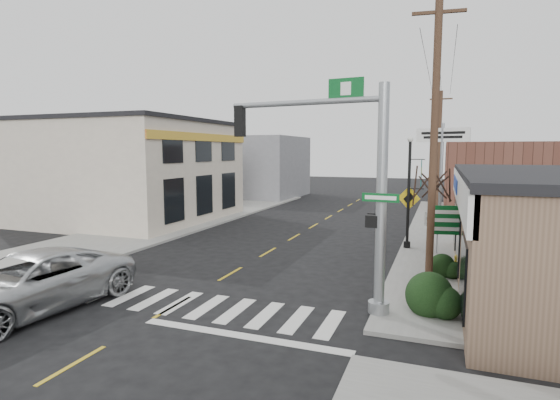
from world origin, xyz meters
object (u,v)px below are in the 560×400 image
at_px(suv, 28,283).
at_px(utility_pole_far, 439,152).
at_px(fire_hydrant, 457,263).
at_px(traffic_signal_pole, 354,174).
at_px(bare_tree, 434,176).
at_px(utility_pole_near, 434,140).
at_px(dance_center_sign, 442,150).
at_px(guide_sign, 451,229).
at_px(lamp_post, 410,184).

bearing_deg(suv, utility_pole_far, 72.02).
bearing_deg(fire_hydrant, traffic_signal_pole, -120.85).
relative_size(suv, bare_tree, 1.33).
distance_m(bare_tree, utility_pole_far, 17.28).
bearing_deg(suv, traffic_signal_pole, 25.61).
bearing_deg(bare_tree, utility_pole_near, -90.00).
height_order(fire_hydrant, bare_tree, bare_tree).
xyz_separation_m(suv, utility_pole_far, (11.39, 25.64, 3.95)).
bearing_deg(dance_center_sign, traffic_signal_pole, -86.53).
xyz_separation_m(traffic_signal_pole, fire_hydrant, (3.12, 5.22, -3.67)).
distance_m(traffic_signal_pole, guide_sign, 5.52).
xyz_separation_m(fire_hydrant, dance_center_sign, (-0.76, 9.24, 4.41)).
xyz_separation_m(suv, bare_tree, (11.39, 8.39, 3.07)).
xyz_separation_m(guide_sign, utility_pole_far, (-0.70, 18.11, 2.79)).
distance_m(suv, fire_hydrant, 15.05).
bearing_deg(suv, fire_hydrant, 40.52).
relative_size(dance_center_sign, utility_pole_far, 0.69).
distance_m(dance_center_sign, bare_tree, 9.44).
xyz_separation_m(dance_center_sign, utility_pole_near, (-0.24, -11.06, 0.32)).
relative_size(guide_sign, utility_pole_near, 0.30).
height_order(traffic_signal_pole, fire_hydrant, traffic_signal_pole).
distance_m(guide_sign, utility_pole_near, 3.40).
distance_m(fire_hydrant, bare_tree, 3.55).
relative_size(guide_sign, bare_tree, 0.62).
relative_size(guide_sign, lamp_post, 0.55).
height_order(guide_sign, utility_pole_far, utility_pole_far).
distance_m(dance_center_sign, utility_pole_far, 7.87).
xyz_separation_m(traffic_signal_pole, utility_pole_far, (2.12, 22.33, 0.63)).
bearing_deg(guide_sign, bare_tree, 118.43).
distance_m(suv, traffic_signal_pole, 10.39).
bearing_deg(utility_pole_near, utility_pole_far, 83.90).
bearing_deg(traffic_signal_pole, lamp_post, 89.07).
height_order(suv, utility_pole_far, utility_pole_far).
height_order(lamp_post, utility_pole_far, utility_pole_far).
bearing_deg(utility_pole_far, dance_center_sign, -89.09).
distance_m(traffic_signal_pole, dance_center_sign, 14.67).
xyz_separation_m(lamp_post, bare_tree, (1.14, -4.31, 0.65)).
bearing_deg(dance_center_sign, bare_tree, -78.72).
relative_size(fire_hydrant, utility_pole_far, 0.09).
height_order(dance_center_sign, bare_tree, dance_center_sign).
bearing_deg(utility_pole_near, suv, -155.58).
relative_size(fire_hydrant, lamp_post, 0.14).
height_order(suv, guide_sign, guide_sign).
xyz_separation_m(fire_hydrant, bare_tree, (-1.00, -0.14, 3.40)).
bearing_deg(lamp_post, guide_sign, -64.64).
bearing_deg(traffic_signal_pole, fire_hydrant, 64.18).
distance_m(guide_sign, dance_center_sign, 10.66).
height_order(guide_sign, lamp_post, lamp_post).
xyz_separation_m(traffic_signal_pole, guide_sign, (2.82, 4.22, -2.16)).
relative_size(lamp_post, utility_pole_far, 0.59).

